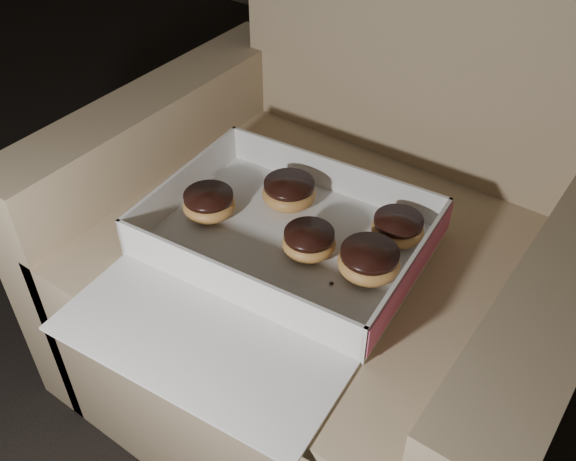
% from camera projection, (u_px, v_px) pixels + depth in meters
% --- Properties ---
extents(armchair, '(0.87, 0.74, 0.91)m').
position_uv_depth(armchair, '(335.00, 266.00, 1.18)').
color(armchair, '#937C5E').
rests_on(armchair, floor).
extents(bakery_box, '(0.46, 0.53, 0.07)m').
position_uv_depth(bakery_box, '(275.00, 254.00, 1.01)').
color(bakery_box, silver).
rests_on(bakery_box, armchair).
extents(donut_a, '(0.09, 0.09, 0.04)m').
position_uv_depth(donut_a, '(309.00, 242.00, 1.00)').
color(donut_a, '#C47D44').
rests_on(donut_a, bakery_box).
extents(donut_b, '(0.09, 0.09, 0.04)m').
position_uv_depth(donut_b, '(209.00, 204.00, 1.07)').
color(donut_b, '#C47D44').
rests_on(donut_b, bakery_box).
extents(donut_c, '(0.09, 0.09, 0.04)m').
position_uv_depth(donut_c, '(398.00, 228.00, 1.03)').
color(donut_c, '#C47D44').
rests_on(donut_c, bakery_box).
extents(donut_d, '(0.10, 0.10, 0.05)m').
position_uv_depth(donut_d, '(369.00, 261.00, 0.97)').
color(donut_d, '#C47D44').
rests_on(donut_d, bakery_box).
extents(donut_e, '(0.09, 0.09, 0.05)m').
position_uv_depth(donut_e, '(289.00, 192.00, 1.10)').
color(donut_e, '#C47D44').
rests_on(donut_e, bakery_box).
extents(crumb_a, '(0.01, 0.01, 0.00)m').
position_uv_depth(crumb_a, '(363.00, 278.00, 0.97)').
color(crumb_a, black).
rests_on(crumb_a, bakery_box).
extents(crumb_b, '(0.01, 0.01, 0.00)m').
position_uv_depth(crumb_b, '(332.00, 283.00, 0.96)').
color(crumb_b, black).
rests_on(crumb_b, bakery_box).
extents(crumb_c, '(0.01, 0.01, 0.00)m').
position_uv_depth(crumb_c, '(373.00, 282.00, 0.97)').
color(crumb_c, black).
rests_on(crumb_c, bakery_box).
extents(crumb_d, '(0.01, 0.01, 0.00)m').
position_uv_depth(crumb_d, '(200.00, 222.00, 1.07)').
color(crumb_d, black).
rests_on(crumb_d, bakery_box).
extents(crumb_e, '(0.01, 0.01, 0.00)m').
position_uv_depth(crumb_e, '(238.00, 286.00, 0.96)').
color(crumb_e, black).
rests_on(crumb_e, bakery_box).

